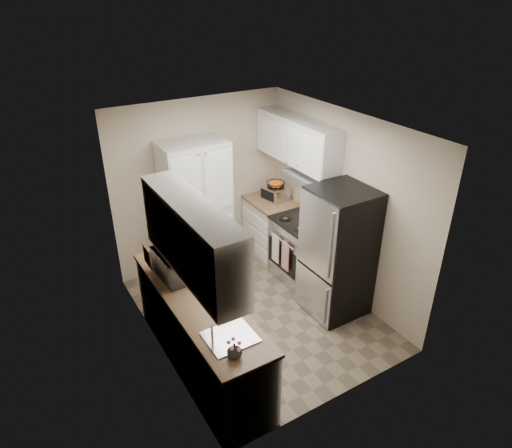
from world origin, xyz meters
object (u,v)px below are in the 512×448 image
at_px(pantry_cabinet, 197,210).
at_px(toaster_oven, 275,193).
at_px(electric_range, 301,249).
at_px(refrigerator, 338,252).
at_px(wine_bottle, 161,255).
at_px(microwave, 176,264).

xyz_separation_m(pantry_cabinet, toaster_oven, (1.25, -0.12, 0.02)).
distance_m(pantry_cabinet, toaster_oven, 1.25).
distance_m(electric_range, refrigerator, 0.88).
height_order(electric_range, wine_bottle, wine_bottle).
xyz_separation_m(pantry_cabinet, microwave, (-0.82, -1.26, 0.07)).
xyz_separation_m(microwave, toaster_oven, (2.07, 1.13, -0.05)).
relative_size(pantry_cabinet, electric_range, 1.77).
relative_size(pantry_cabinet, wine_bottle, 7.35).
bearing_deg(refrigerator, pantry_cabinet, 123.46).
height_order(microwave, wine_bottle, microwave).
bearing_deg(pantry_cabinet, microwave, -123.15).
bearing_deg(microwave, refrigerator, -106.44).
bearing_deg(pantry_cabinet, toaster_oven, -5.55).
bearing_deg(electric_range, wine_bottle, -178.65).
xyz_separation_m(refrigerator, wine_bottle, (-2.03, 0.75, 0.21)).
bearing_deg(microwave, pantry_cabinet, -36.11).
bearing_deg(pantry_cabinet, wine_bottle, -132.41).
distance_m(pantry_cabinet, microwave, 1.50).
bearing_deg(pantry_cabinet, refrigerator, -56.54).
bearing_deg(toaster_oven, wine_bottle, -169.00).
distance_m(microwave, toaster_oven, 2.36).
bearing_deg(wine_bottle, electric_range, 1.35).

